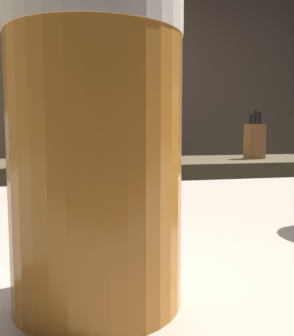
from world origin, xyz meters
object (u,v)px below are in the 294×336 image
object	(u,v)px
bottle_vinegar	(127,105)
bottle_olive_oil	(96,106)
mixing_bowl	(84,157)
knife_block	(255,140)
chefs_knife	(148,160)
bartender	(106,158)
bottle_hot_sauce	(148,104)
bottle_soy	(91,105)
pint_glass_far	(96,158)

from	to	relation	value
bottle_vinegar	bottle_olive_oil	world-z (taller)	bottle_vinegar
mixing_bowl	bottle_olive_oil	bearing A→B (deg)	81.28
knife_block	chefs_knife	bearing A→B (deg)	-178.10
bartender	bottle_vinegar	world-z (taller)	bartender
bottle_hot_sauce	bottle_olive_oil	world-z (taller)	bottle_hot_sauce
knife_block	mixing_bowl	xyz separation A→B (m)	(-0.98, -0.06, -0.08)
bottle_olive_oil	bartender	bearing A→B (deg)	-94.54
knife_block	bottle_olive_oil	world-z (taller)	bottle_olive_oil
bottle_soy	bottle_olive_oil	distance (m)	0.15
bottle_soy	bottle_olive_oil	xyz separation A→B (m)	(0.02, -0.15, -0.02)
bartender	knife_block	bearing A→B (deg)	-66.39
bottle_hot_sauce	bottle_olive_oil	distance (m)	0.44
bottle_olive_oil	chefs_knife	bearing A→B (deg)	-83.02
bartender	bottle_hot_sauce	world-z (taller)	bartender
bottle_hot_sauce	bottle_soy	bearing A→B (deg)	159.38
chefs_knife	bottle_soy	size ratio (longest dim) A/B	0.98
knife_block	bottle_soy	size ratio (longest dim) A/B	1.13
chefs_knife	bartender	bearing A→B (deg)	-102.96
bartender	bottle_hot_sauce	bearing A→B (deg)	-20.94
bottle_olive_oil	bottle_hot_sauce	bearing A→B (deg)	-3.45
bartender	chefs_knife	world-z (taller)	bartender
bottle_hot_sauce	bottle_soy	xyz separation A→B (m)	(-0.46, 0.17, -0.00)
bottle_soy	mixing_bowl	bearing A→B (deg)	-96.95
bottle_hot_sauce	bottle_soy	size ratio (longest dim) A/B	1.03
bottle_soy	bottle_hot_sauce	bearing A→B (deg)	-20.62
knife_block	bottle_vinegar	distance (m)	1.35
chefs_knife	pint_glass_far	size ratio (longest dim) A/B	1.65
mixing_bowl	bottle_hot_sauce	distance (m)	1.44
pint_glass_far	bottle_vinegar	distance (m)	3.15
bottle_vinegar	bottle_hot_sauce	bearing A→B (deg)	-12.68
knife_block	pint_glass_far	world-z (taller)	knife_block
bottle_hot_sauce	bottle_soy	distance (m)	0.50
pint_glass_far	bottle_soy	size ratio (longest dim) A/B	0.59
chefs_knife	bottle_vinegar	distance (m)	1.30
mixing_bowl	bottle_hot_sauce	size ratio (longest dim) A/B	0.85
bottle_hot_sauce	bottle_vinegar	bearing A→B (deg)	167.32
pint_glass_far	bottle_vinegar	world-z (taller)	bottle_vinegar
bartender	mixing_bowl	distance (m)	0.37
bottle_soy	bottle_vinegar	xyz separation A→B (m)	(0.29, -0.13, -0.00)
bottle_vinegar	bartender	bearing A→B (deg)	-103.45
bartender	chefs_knife	distance (m)	0.50
chefs_knife	bottle_olive_oil	xyz separation A→B (m)	(-0.15, 1.23, 0.36)
bartender	bottle_vinegar	xyz separation A→B (m)	(0.39, 1.65, 0.33)
mixing_bowl	bottle_hot_sauce	xyz separation A→B (m)	(0.64, 1.24, 0.35)
knife_block	bottle_soy	bearing A→B (deg)	120.92
chefs_knife	bottle_hot_sauce	xyz separation A→B (m)	(0.29, 1.20, 0.38)
pint_glass_far	bottle_soy	distance (m)	3.24
bottle_vinegar	knife_block	bearing A→B (deg)	-66.72
knife_block	bartender	bearing A→B (deg)	-155.03
chefs_knife	bottle_soy	xyz separation A→B (m)	(-0.17, 1.37, 0.38)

